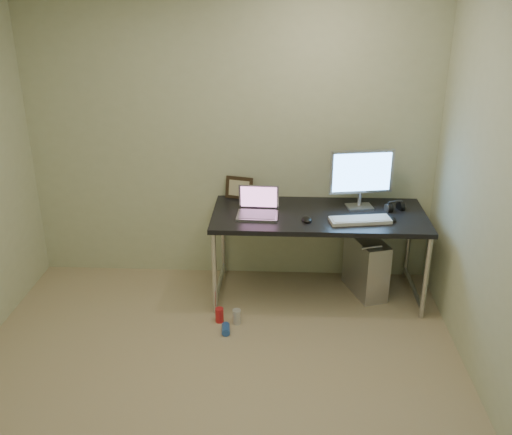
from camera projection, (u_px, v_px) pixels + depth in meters
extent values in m
plane|color=tan|center=(211.00, 397.00, 3.72)|extent=(3.50, 3.50, 0.00)
cube|color=beige|center=(231.00, 141.00, 4.85)|extent=(3.50, 0.02, 2.50)
cube|color=black|center=(319.00, 216.00, 4.66)|extent=(1.74, 0.76, 0.04)
cylinder|color=silver|center=(214.00, 274.00, 4.53)|extent=(0.04, 0.04, 0.71)
cylinder|color=silver|center=(223.00, 238.00, 5.16)|extent=(0.04, 0.04, 0.71)
cylinder|color=silver|center=(426.00, 278.00, 4.46)|extent=(0.04, 0.04, 0.71)
cylinder|color=silver|center=(408.00, 242.00, 5.09)|extent=(0.04, 0.04, 0.71)
cylinder|color=silver|center=(220.00, 283.00, 4.95)|extent=(0.04, 0.68, 0.04)
cylinder|color=silver|center=(413.00, 287.00, 4.88)|extent=(0.04, 0.68, 0.04)
cube|color=#BDBCC2|center=(366.00, 266.00, 4.88)|extent=(0.35, 0.52, 0.50)
cylinder|color=#AEAFB6|center=(371.00, 247.00, 4.59)|extent=(0.18, 0.08, 0.02)
cylinder|color=#AEAFB6|center=(365.00, 227.00, 4.96)|extent=(0.18, 0.08, 0.02)
cylinder|color=black|center=(357.00, 236.00, 5.08)|extent=(0.01, 0.16, 0.69)
cylinder|color=black|center=(368.00, 240.00, 5.07)|extent=(0.02, 0.11, 0.71)
cylinder|color=red|center=(219.00, 315.00, 4.51)|extent=(0.08, 0.08, 0.12)
cylinder|color=silver|center=(237.00, 317.00, 4.49)|extent=(0.09, 0.09, 0.12)
cylinder|color=blue|center=(226.00, 329.00, 4.38)|extent=(0.07, 0.12, 0.06)
cube|color=#AEAFB6|center=(257.00, 215.00, 4.59)|extent=(0.34, 0.24, 0.02)
cube|color=slate|center=(257.00, 214.00, 4.59)|extent=(0.30, 0.20, 0.00)
cube|color=#9898A0|center=(259.00, 197.00, 4.67)|extent=(0.33, 0.06, 0.21)
cube|color=#79456A|center=(259.00, 197.00, 4.66)|extent=(0.30, 0.05, 0.18)
cube|color=#AEAFB6|center=(359.00, 207.00, 4.77)|extent=(0.24, 0.19, 0.02)
cylinder|color=#AEAFB6|center=(360.00, 199.00, 4.76)|extent=(0.03, 0.03, 0.12)
cube|color=#AEAFB6|center=(362.00, 172.00, 4.66)|extent=(0.53, 0.13, 0.37)
cube|color=#59A2F9|center=(362.00, 172.00, 4.64)|extent=(0.47, 0.09, 0.32)
cube|color=silver|center=(360.00, 220.00, 4.49)|extent=(0.50, 0.23, 0.03)
ellipsoid|color=black|center=(392.00, 218.00, 4.51)|extent=(0.09, 0.12, 0.04)
ellipsoid|color=black|center=(307.00, 218.00, 4.50)|extent=(0.09, 0.13, 0.04)
cylinder|color=black|center=(388.00, 207.00, 4.72)|extent=(0.07, 0.10, 0.09)
cylinder|color=black|center=(401.00, 207.00, 4.71)|extent=(0.07, 0.10, 0.09)
cube|color=black|center=(395.00, 202.00, 4.69)|extent=(0.12, 0.05, 0.01)
cube|color=black|center=(239.00, 188.00, 4.95)|extent=(0.25, 0.13, 0.19)
cylinder|color=silver|center=(267.00, 196.00, 4.92)|extent=(0.01, 0.01, 0.08)
cylinder|color=silver|center=(267.00, 190.00, 4.90)|extent=(0.04, 0.03, 0.04)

